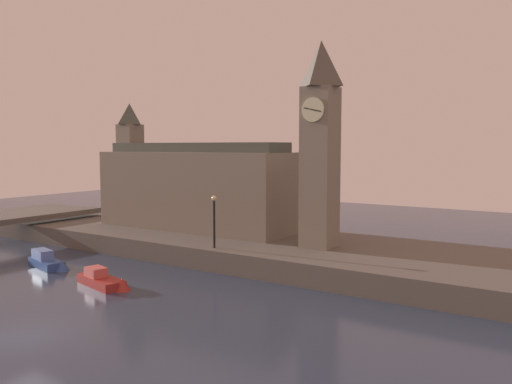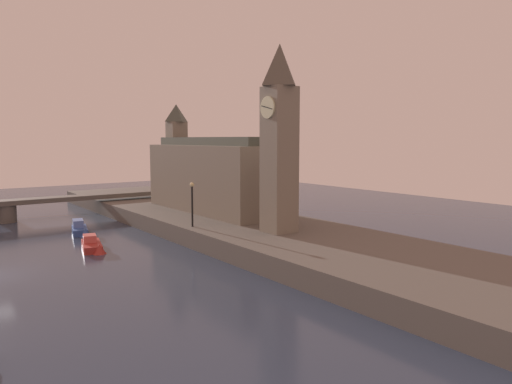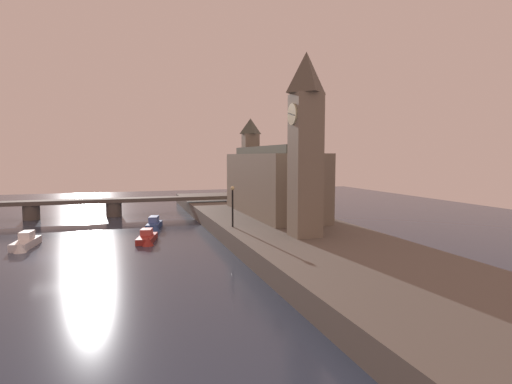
# 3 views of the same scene
# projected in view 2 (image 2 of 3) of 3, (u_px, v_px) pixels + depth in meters

# --- Properties ---
(far_embankment) EXTENTS (70.00, 12.00, 1.50)m
(far_embankment) POSITION_uv_depth(u_px,v_px,m) (247.00, 230.00, 42.06)
(far_embankment) COLOR #5B544C
(far_embankment) RESTS_ON ground
(clock_tower) EXTENTS (2.38, 2.43, 14.30)m
(clock_tower) POSITION_uv_depth(u_px,v_px,m) (279.00, 136.00, 36.54)
(clock_tower) COLOR slate
(clock_tower) RESTS_ON far_embankment
(parliament_hall) EXTENTS (17.96, 5.75, 11.08)m
(parliament_hall) POSITION_uv_depth(u_px,v_px,m) (212.00, 174.00, 48.57)
(parliament_hall) COLOR slate
(parliament_hall) RESTS_ON far_embankment
(bridge_span) EXTENTS (2.17, 31.31, 2.33)m
(bridge_span) POSITION_uv_depth(u_px,v_px,m) (6.00, 206.00, 50.14)
(bridge_span) COLOR #5B544C
(bridge_span) RESTS_ON ground
(streetlamp) EXTENTS (0.36, 0.36, 3.67)m
(streetlamp) POSITION_uv_depth(u_px,v_px,m) (192.00, 199.00, 39.33)
(streetlamp) COLOR black
(streetlamp) RESTS_ON far_embankment
(boat_dinghy_red) EXTENTS (4.64, 2.20, 1.28)m
(boat_dinghy_red) POSITION_uv_depth(u_px,v_px,m) (94.00, 246.00, 37.53)
(boat_dinghy_red) COLOR maroon
(boat_dinghy_red) RESTS_ON ground
(boat_tour_blue) EXTENTS (4.35, 2.05, 1.36)m
(boat_tour_blue) POSITION_uv_depth(u_px,v_px,m) (81.00, 229.00, 44.01)
(boat_tour_blue) COLOR #2D4C93
(boat_tour_blue) RESTS_ON ground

